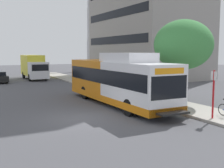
{
  "coord_description": "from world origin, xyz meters",
  "views": [
    {
      "loc": [
        -5.68,
        -14.48,
        3.72
      ],
      "look_at": [
        2.9,
        1.99,
        1.6
      ],
      "focal_mm": 45.46,
      "sensor_mm": 36.0,
      "label": 1
    }
  ],
  "objects_px": {
    "box_truck_background": "(34,66)",
    "street_tree_near_stop": "(183,45)",
    "transit_bus": "(117,81)",
    "bus_stop_sign_pole": "(213,91)"
  },
  "relations": [
    {
      "from": "bus_stop_sign_pole",
      "to": "street_tree_near_stop",
      "type": "distance_m",
      "value": 5.66
    },
    {
      "from": "transit_bus",
      "to": "street_tree_near_stop",
      "type": "bearing_deg",
      "value": -24.4
    },
    {
      "from": "transit_bus",
      "to": "box_truck_background",
      "type": "height_order",
      "value": "transit_bus"
    },
    {
      "from": "box_truck_background",
      "to": "street_tree_near_stop",
      "type": "bearing_deg",
      "value": -77.07
    },
    {
      "from": "transit_bus",
      "to": "street_tree_near_stop",
      "type": "xyz_separation_m",
      "value": [
        4.23,
        -1.92,
        2.5
      ]
    },
    {
      "from": "transit_bus",
      "to": "box_truck_background",
      "type": "xyz_separation_m",
      "value": [
        -1.15,
        21.51,
        0.04
      ]
    },
    {
      "from": "street_tree_near_stop",
      "to": "box_truck_background",
      "type": "bearing_deg",
      "value": 102.93
    },
    {
      "from": "transit_bus",
      "to": "street_tree_near_stop",
      "type": "height_order",
      "value": "street_tree_near_stop"
    },
    {
      "from": "transit_bus",
      "to": "bus_stop_sign_pole",
      "type": "height_order",
      "value": "transit_bus"
    },
    {
      "from": "box_truck_background",
      "to": "transit_bus",
      "type": "bearing_deg",
      "value": -86.94
    }
  ]
}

